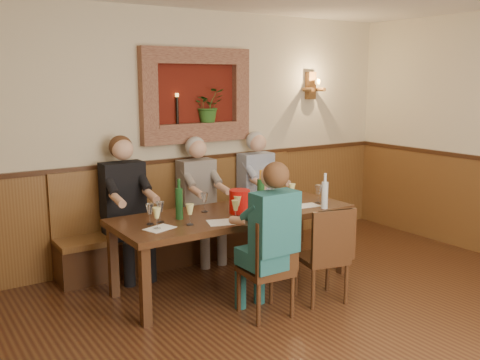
# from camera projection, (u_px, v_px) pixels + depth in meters

# --- Properties ---
(room_shell) EXTENTS (6.04, 6.04, 2.82)m
(room_shell) POSITION_uv_depth(u_px,v_px,m) (386.00, 102.00, 3.52)
(room_shell) COLOR beige
(room_shell) RESTS_ON ground
(wainscoting) EXTENTS (6.02, 6.02, 1.15)m
(wainscoting) POSITION_uv_depth(u_px,v_px,m) (377.00, 288.00, 3.77)
(wainscoting) COLOR brown
(wainscoting) RESTS_ON ground
(wall_niche) EXTENTS (1.36, 0.30, 1.06)m
(wall_niche) POSITION_uv_depth(u_px,v_px,m) (200.00, 99.00, 6.08)
(wall_niche) COLOR #54140C
(wall_niche) RESTS_ON ground
(wall_sconce) EXTENTS (0.25, 0.20, 0.35)m
(wall_sconce) POSITION_uv_depth(u_px,v_px,m) (312.00, 86.00, 6.94)
(wall_sconce) COLOR brown
(wall_sconce) RESTS_ON ground
(dining_table) EXTENTS (2.40, 0.90, 0.75)m
(dining_table) POSITION_uv_depth(u_px,v_px,m) (234.00, 219.00, 5.27)
(dining_table) COLOR #381B10
(dining_table) RESTS_ON ground
(bench) EXTENTS (3.00, 0.45, 1.11)m
(bench) POSITION_uv_depth(u_px,v_px,m) (190.00, 231.00, 6.10)
(bench) COLOR #381E0F
(bench) RESTS_ON ground
(chair_near_left) EXTENTS (0.42, 0.42, 0.89)m
(chair_near_left) POSITION_uv_depth(u_px,v_px,m) (266.00, 287.00, 4.63)
(chair_near_left) COLOR #381B10
(chair_near_left) RESTS_ON ground
(chair_near_right) EXTENTS (0.48, 0.48, 0.90)m
(chair_near_right) POSITION_uv_depth(u_px,v_px,m) (322.00, 274.00, 4.94)
(chair_near_right) COLOR #381B10
(chair_near_right) RESTS_ON ground
(person_bench_left) EXTENTS (0.44, 0.54, 1.47)m
(person_bench_left) POSITION_uv_depth(u_px,v_px,m) (127.00, 219.00, 5.54)
(person_bench_left) COLOR black
(person_bench_left) RESTS_ON ground
(person_bench_mid) EXTENTS (0.41, 0.50, 1.40)m
(person_bench_mid) POSITION_uv_depth(u_px,v_px,m) (201.00, 210.00, 6.02)
(person_bench_mid) COLOR #5F5856
(person_bench_mid) RESTS_ON ground
(person_bench_right) EXTENTS (0.42, 0.51, 1.42)m
(person_bench_right) POSITION_uv_depth(u_px,v_px,m) (260.00, 201.00, 6.46)
(person_bench_right) COLOR navy
(person_bench_right) RESTS_ON ground
(person_chair_front) EXTENTS (0.40, 0.49, 1.38)m
(person_chair_front) POSITION_uv_depth(u_px,v_px,m) (268.00, 254.00, 4.56)
(person_chair_front) COLOR navy
(person_chair_front) RESTS_ON ground
(spittoon_bucket) EXTENTS (0.24, 0.24, 0.23)m
(spittoon_bucket) POSITION_uv_depth(u_px,v_px,m) (240.00, 202.00, 5.18)
(spittoon_bucket) COLOR red
(spittoon_bucket) RESTS_ON dining_table
(wine_bottle_green_a) EXTENTS (0.08, 0.08, 0.41)m
(wine_bottle_green_a) POSITION_uv_depth(u_px,v_px,m) (261.00, 194.00, 5.24)
(wine_bottle_green_a) COLOR #19471E
(wine_bottle_green_a) RESTS_ON dining_table
(wine_bottle_green_b) EXTENTS (0.08, 0.08, 0.38)m
(wine_bottle_green_b) POSITION_uv_depth(u_px,v_px,m) (179.00, 203.00, 4.95)
(wine_bottle_green_b) COLOR #19471E
(wine_bottle_green_b) RESTS_ON dining_table
(water_bottle) EXTENTS (0.07, 0.07, 0.36)m
(water_bottle) POSITION_uv_depth(u_px,v_px,m) (325.00, 194.00, 5.36)
(water_bottle) COLOR silver
(water_bottle) RESTS_ON dining_table
(tasting_sheet_a) EXTENTS (0.30, 0.25, 0.00)m
(tasting_sheet_a) POSITION_uv_depth(u_px,v_px,m) (160.00, 228.00, 4.67)
(tasting_sheet_a) COLOR white
(tasting_sheet_a) RESTS_ON dining_table
(tasting_sheet_b) EXTENTS (0.31, 0.25, 0.00)m
(tasting_sheet_b) POSITION_uv_depth(u_px,v_px,m) (260.00, 213.00, 5.18)
(tasting_sheet_b) COLOR white
(tasting_sheet_b) RESTS_ON dining_table
(tasting_sheet_c) EXTENTS (0.27, 0.21, 0.00)m
(tasting_sheet_c) POSITION_uv_depth(u_px,v_px,m) (307.00, 205.00, 5.51)
(tasting_sheet_c) COLOR white
(tasting_sheet_c) RESTS_ON dining_table
(tasting_sheet_d) EXTENTS (0.37, 0.31, 0.00)m
(tasting_sheet_d) POSITION_uv_depth(u_px,v_px,m) (225.00, 222.00, 4.87)
(tasting_sheet_d) COLOR white
(tasting_sheet_d) RESTS_ON dining_table
(wine_glass_0) EXTENTS (0.08, 0.08, 0.19)m
(wine_glass_0) POSITION_uv_depth(u_px,v_px,m) (157.00, 218.00, 4.64)
(wine_glass_0) COLOR #EDEF8F
(wine_glass_0) RESTS_ON dining_table
(wine_glass_1) EXTENTS (0.08, 0.08, 0.19)m
(wine_glass_1) POSITION_uv_depth(u_px,v_px,m) (160.00, 212.00, 4.85)
(wine_glass_1) COLOR white
(wine_glass_1) RESTS_ON dining_table
(wine_glass_2) EXTENTS (0.08, 0.08, 0.19)m
(wine_glass_2) POSITION_uv_depth(u_px,v_px,m) (190.00, 215.00, 4.76)
(wine_glass_2) COLOR #EDEF8F
(wine_glass_2) RESTS_ON dining_table
(wine_glass_3) EXTENTS (0.08, 0.08, 0.19)m
(wine_glass_3) POSITION_uv_depth(u_px,v_px,m) (204.00, 202.00, 5.23)
(wine_glass_3) COLOR white
(wine_glass_3) RESTS_ON dining_table
(wine_glass_4) EXTENTS (0.08, 0.08, 0.19)m
(wine_glass_4) POSITION_uv_depth(u_px,v_px,m) (237.00, 206.00, 5.09)
(wine_glass_4) COLOR #EDEF8F
(wine_glass_4) RESTS_ON dining_table
(wine_glass_5) EXTENTS (0.08, 0.08, 0.19)m
(wine_glass_5) POSITION_uv_depth(u_px,v_px,m) (240.00, 199.00, 5.39)
(wine_glass_5) COLOR #EDEF8F
(wine_glass_5) RESTS_ON dining_table
(wine_glass_6) EXTENTS (0.08, 0.08, 0.19)m
(wine_glass_6) POSITION_uv_depth(u_px,v_px,m) (287.00, 200.00, 5.36)
(wine_glass_6) COLOR white
(wine_glass_6) RESTS_ON dining_table
(wine_glass_7) EXTENTS (0.08, 0.08, 0.19)m
(wine_glass_7) POSITION_uv_depth(u_px,v_px,m) (292.00, 193.00, 5.68)
(wine_glass_7) COLOR #EDEF8F
(wine_glass_7) RESTS_ON dining_table
(wine_glass_8) EXTENTS (0.08, 0.08, 0.19)m
(wine_glass_8) POSITION_uv_depth(u_px,v_px,m) (318.00, 194.00, 5.61)
(wine_glass_8) COLOR white
(wine_glass_8) RESTS_ON dining_table
(wine_glass_9) EXTENTS (0.08, 0.08, 0.19)m
(wine_glass_9) POSITION_uv_depth(u_px,v_px,m) (236.00, 210.00, 4.91)
(wine_glass_9) COLOR #EDEF8F
(wine_glass_9) RESTS_ON dining_table
(wine_glass_10) EXTENTS (0.08, 0.08, 0.19)m
(wine_glass_10) POSITION_uv_depth(u_px,v_px,m) (150.00, 214.00, 4.78)
(wine_glass_10) COLOR white
(wine_glass_10) RESTS_ON dining_table
(wine_glass_11) EXTENTS (0.08, 0.08, 0.19)m
(wine_glass_11) POSITION_uv_depth(u_px,v_px,m) (277.00, 201.00, 5.27)
(wine_glass_11) COLOR white
(wine_glass_11) RESTS_ON dining_table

